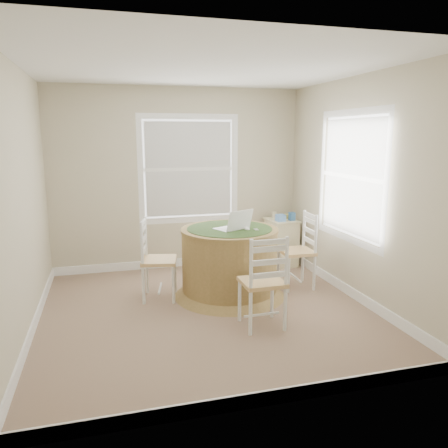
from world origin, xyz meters
name	(u,v)px	position (x,y,z in m)	size (l,w,h in m)	color
room	(218,194)	(0.17, 0.16, 1.30)	(3.64, 3.64, 2.64)	#8A6F57
round_table	(229,259)	(0.38, 0.44, 0.46)	(1.35, 1.35, 0.84)	olive
chair_left	(159,260)	(-0.45, 0.56, 0.47)	(0.42, 0.40, 0.95)	white
chair_near	(262,282)	(0.46, -0.50, 0.47)	(0.42, 0.40, 0.95)	white
chair_right	(296,251)	(1.29, 0.51, 0.47)	(0.42, 0.40, 0.95)	white
laptop	(233,226)	(0.41, 0.38, 0.87)	(0.47, 0.45, 0.25)	white
mouse	(247,229)	(0.56, 0.32, 0.85)	(0.07, 0.11, 0.04)	white
phone	(256,230)	(0.66, 0.28, 0.84)	(0.04, 0.09, 0.02)	#B7BABF
keys	(245,226)	(0.59, 0.50, 0.84)	(0.06, 0.05, 0.03)	black
corner_chest	(281,242)	(1.49, 1.49, 0.35)	(0.43, 0.55, 0.69)	beige
tissue_box	(281,218)	(1.43, 1.38, 0.74)	(0.12, 0.12, 0.10)	#5A8ACF
box_yellow	(284,217)	(1.55, 1.55, 0.72)	(0.15, 0.10, 0.06)	gold
box_blue	(291,216)	(1.60, 1.39, 0.75)	(0.08, 0.08, 0.12)	#33639A
cup_cream	(275,215)	(1.44, 1.63, 0.74)	(0.07, 0.07, 0.09)	beige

